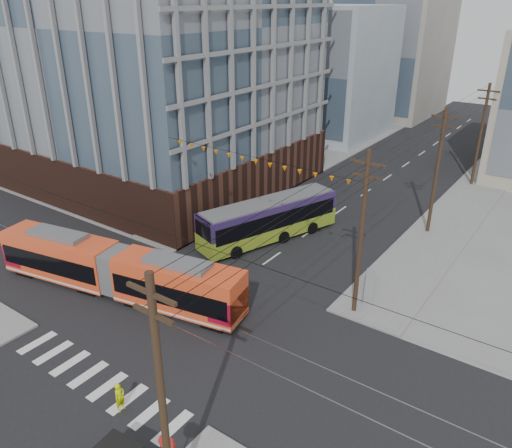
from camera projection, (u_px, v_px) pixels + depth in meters
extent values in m
plane|color=slate|center=(139.00, 351.00, 29.20)|extent=(160.00, 160.00, 0.00)
cube|color=#381E16|center=(146.00, 46.00, 51.94)|extent=(30.00, 25.00, 28.60)
cube|color=#8C99A5|center=(320.00, 72.00, 73.03)|extent=(18.00, 16.00, 18.00)
cube|color=gray|center=(392.00, 54.00, 85.88)|extent=(16.00, 18.00, 20.00)
cylinder|color=black|center=(162.00, 405.00, 17.99)|extent=(0.30, 0.30, 11.00)
cylinder|color=black|center=(509.00, 112.00, 64.01)|extent=(0.30, 0.30, 11.00)
imported|color=#ACB6C0|center=(231.00, 227.00, 43.34)|extent=(3.07, 4.63, 1.44)
imported|color=silver|center=(258.00, 208.00, 47.56)|extent=(1.80, 4.29, 1.24)
imported|color=slate|center=(269.00, 202.00, 48.95)|extent=(2.64, 4.46, 1.16)
imported|color=#D9F103|center=(120.00, 397.00, 24.75)|extent=(0.41, 0.60, 1.60)
cube|color=slate|center=(369.00, 287.00, 34.94)|extent=(2.22, 4.02, 0.79)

